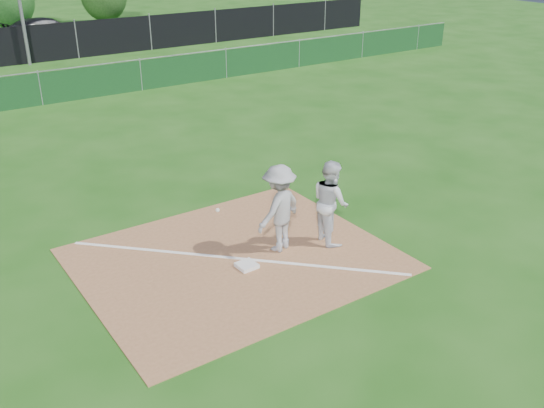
# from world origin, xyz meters

# --- Properties ---
(ground) EXTENTS (90.00, 90.00, 0.00)m
(ground) POSITION_xyz_m (0.00, 10.00, 0.00)
(ground) COLOR #1A4C10
(ground) RESTS_ON ground
(infield_dirt) EXTENTS (6.00, 5.00, 0.02)m
(infield_dirt) POSITION_xyz_m (0.00, 1.00, 0.01)
(infield_dirt) COLOR #925E3A
(infield_dirt) RESTS_ON ground
(foul_line) EXTENTS (5.01, 5.01, 0.01)m
(foul_line) POSITION_xyz_m (0.00, 1.00, 0.03)
(foul_line) COLOR white
(foul_line) RESTS_ON infield_dirt
(green_fence) EXTENTS (44.00, 0.05, 1.20)m
(green_fence) POSITION_xyz_m (0.00, 15.00, 0.60)
(green_fence) COLOR #0E3515
(green_fence) RESTS_ON ground
(first_base) EXTENTS (0.38, 0.38, 0.08)m
(first_base) POSITION_xyz_m (0.01, 0.58, 0.06)
(first_base) COLOR white
(first_base) RESTS_ON infield_dirt
(play_at_first) EXTENTS (2.19, 1.02, 1.85)m
(play_at_first) POSITION_xyz_m (0.97, 0.85, 0.94)
(play_at_first) COLOR #A9A9AB
(play_at_first) RESTS_ON infield_dirt
(runner) EXTENTS (0.85, 1.00, 1.81)m
(runner) POSITION_xyz_m (2.09, 0.57, 0.91)
(runner) COLOR silver
(runner) RESTS_ON ground
(car_right) EXTENTS (5.47, 3.52, 1.47)m
(car_right) POSITION_xyz_m (3.78, 27.79, 0.75)
(car_right) COLOR black
(car_right) RESTS_ON parking_lot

